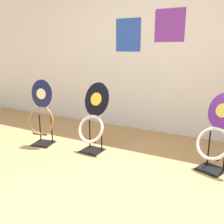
{
  "coord_description": "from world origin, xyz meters",
  "views": [
    {
      "loc": [
        1.48,
        -1.51,
        1.35
      ],
      "look_at": [
        -0.01,
        1.28,
        0.55
      ],
      "focal_mm": 40.0,
      "sensor_mm": 36.0,
      "label": 1
    }
  ],
  "objects": [
    {
      "name": "ground_plane",
      "position": [
        0.0,
        0.0,
        0.0
      ],
      "size": [
        14.0,
        14.0,
        0.0
      ],
      "primitive_type": "plane",
      "color": "#B7844C"
    },
    {
      "name": "wall_back",
      "position": [
        0.0,
        2.4,
        1.3
      ],
      "size": [
        8.0,
        0.07,
        2.6
      ],
      "color": "silver",
      "rests_on": "ground_plane"
    },
    {
      "name": "toilet_seat_display_jazz_black",
      "position": [
        -0.25,
        1.2,
        0.45
      ],
      "size": [
        0.39,
        0.36,
        0.92
      ],
      "color": "black",
      "rests_on": "ground_plane"
    },
    {
      "name": "toilet_seat_display_purple_note",
      "position": [
        1.27,
        1.37,
        0.43
      ],
      "size": [
        0.47,
        0.46,
        0.88
      ],
      "color": "black",
      "rests_on": "ground_plane"
    },
    {
      "name": "toilet_seat_display_navy_moon",
      "position": [
        -1.03,
        1.05,
        0.45
      ],
      "size": [
        0.43,
        0.33,
        0.94
      ],
      "color": "black",
      "rests_on": "ground_plane"
    }
  ]
}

